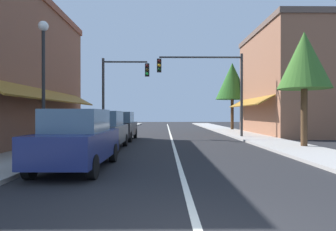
% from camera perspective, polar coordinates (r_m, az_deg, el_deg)
% --- Properties ---
extents(ground_plane, '(80.00, 80.00, 0.00)m').
position_cam_1_polar(ground_plane, '(21.55, 0.56, -4.06)').
color(ground_plane, black).
extents(sidewalk_left, '(2.60, 56.00, 0.12)m').
position_cam_1_polar(sidewalk_left, '(22.12, -13.86, -3.80)').
color(sidewalk_left, gray).
rests_on(sidewalk_left, ground).
extents(sidewalk_right, '(2.60, 56.00, 0.12)m').
position_cam_1_polar(sidewalk_right, '(22.35, 14.84, -3.76)').
color(sidewalk_right, '#A39E99').
rests_on(sidewalk_right, ground).
extents(lane_center_stripe, '(0.14, 52.00, 0.01)m').
position_cam_1_polar(lane_center_stripe, '(21.55, 0.56, -4.05)').
color(lane_center_stripe, silver).
rests_on(lane_center_stripe, ground).
extents(storefront_right_block, '(6.01, 10.20, 8.35)m').
position_cam_1_polar(storefront_right_block, '(25.50, 21.59, 5.99)').
color(storefront_right_block, '#8E5B42').
rests_on(storefront_right_block, ground).
extents(parked_car_nearest_left, '(1.84, 4.13, 1.77)m').
position_cam_1_polar(parked_car_nearest_left, '(9.16, -16.97, -4.45)').
color(parked_car_nearest_left, navy).
rests_on(parked_car_nearest_left, ground).
extents(parked_car_second_left, '(1.81, 4.11, 1.77)m').
position_cam_1_polar(parked_car_second_left, '(13.95, -12.23, -2.82)').
color(parked_car_second_left, '#4C5156').
rests_on(parked_car_second_left, ground).
extents(parked_car_third_left, '(1.82, 4.12, 1.77)m').
position_cam_1_polar(parked_car_third_left, '(18.78, -9.18, -2.02)').
color(parked_car_third_left, black).
rests_on(parked_car_third_left, ground).
extents(traffic_signal_mast_arm, '(5.86, 0.50, 5.75)m').
position_cam_1_polar(traffic_signal_mast_arm, '(20.51, 8.43, 6.84)').
color(traffic_signal_mast_arm, '#333333').
rests_on(traffic_signal_mast_arm, ground).
extents(traffic_signal_left_corner, '(3.36, 0.50, 5.58)m').
position_cam_1_polar(traffic_signal_left_corner, '(21.32, -9.44, 5.84)').
color(traffic_signal_left_corner, '#333333').
rests_on(traffic_signal_left_corner, ground).
extents(street_lamp_left_near, '(0.36, 0.36, 4.99)m').
position_cam_1_polar(street_lamp_left_near, '(11.73, -22.79, 8.63)').
color(street_lamp_left_near, black).
rests_on(street_lamp_left_near, ground).
extents(tree_right_near, '(2.47, 2.47, 5.54)m').
position_cam_1_polar(tree_right_near, '(15.68, 24.68, 9.46)').
color(tree_right_near, '#4C331E').
rests_on(tree_right_near, ground).
extents(tree_right_far, '(3.28, 3.28, 6.70)m').
position_cam_1_polar(tree_right_far, '(30.24, 12.23, 6.43)').
color(tree_right_far, '#4C331E').
rests_on(tree_right_far, ground).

